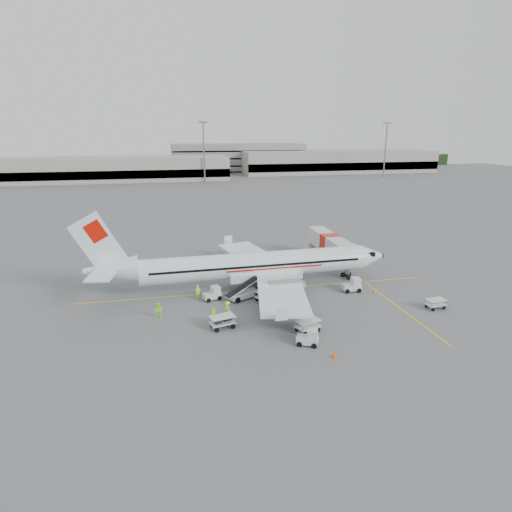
% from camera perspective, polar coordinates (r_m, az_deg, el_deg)
% --- Properties ---
extents(ground, '(360.00, 360.00, 0.00)m').
position_cam_1_polar(ground, '(53.22, 0.46, -4.52)').
color(ground, '#56595B').
extents(stripe_lead, '(44.00, 0.20, 0.01)m').
position_cam_1_polar(stripe_lead, '(53.22, 0.46, -4.52)').
color(stripe_lead, yellow).
rests_on(stripe_lead, ground).
extents(stripe_cross, '(0.20, 20.00, 0.01)m').
position_cam_1_polar(stripe_cross, '(51.21, 18.08, -6.23)').
color(stripe_cross, yellow).
rests_on(stripe_cross, ground).
extents(terminal_west, '(110.00, 22.00, 9.00)m').
position_cam_1_polar(terminal_west, '(181.42, -21.80, 10.66)').
color(terminal_west, gray).
rests_on(terminal_west, ground).
extents(terminal_east, '(90.00, 26.00, 10.00)m').
position_cam_1_polar(terminal_east, '(210.21, 10.69, 12.29)').
color(terminal_east, gray).
rests_on(terminal_east, ground).
extents(parking_garage, '(62.00, 24.00, 14.00)m').
position_cam_1_polar(parking_garage, '(211.91, -2.52, 13.12)').
color(parking_garage, slate).
rests_on(parking_garage, ground).
extents(treeline, '(300.00, 3.00, 6.00)m').
position_cam_1_polar(treeline, '(224.33, -9.62, 12.07)').
color(treeline, black).
rests_on(treeline, ground).
extents(mast_center, '(3.20, 1.20, 22.00)m').
position_cam_1_polar(mast_center, '(167.45, -6.95, 13.53)').
color(mast_center, slate).
rests_on(mast_center, ground).
extents(mast_east, '(3.20, 1.20, 22.00)m').
position_cam_1_polar(mast_east, '(189.89, 16.86, 13.29)').
color(mast_east, slate).
rests_on(mast_east, ground).
extents(aircraft, '(37.91, 30.02, 10.28)m').
position_cam_1_polar(aircraft, '(52.40, 0.02, 1.06)').
color(aircraft, white).
rests_on(aircraft, ground).
extents(jet_bridge, '(3.16, 16.71, 4.39)m').
position_cam_1_polar(jet_bridge, '(63.79, 9.80, 0.87)').
color(jet_bridge, silver).
rests_on(jet_bridge, ground).
extents(belt_loader, '(5.52, 3.93, 2.81)m').
position_cam_1_polar(belt_loader, '(50.16, -1.67, -4.15)').
color(belt_loader, silver).
rests_on(belt_loader, ground).
extents(tug_fore, '(2.29, 1.40, 1.71)m').
position_cam_1_polar(tug_fore, '(53.74, 12.64, -3.76)').
color(tug_fore, silver).
rests_on(tug_fore, ground).
extents(tug_mid, '(2.28, 1.86, 1.53)m').
position_cam_1_polar(tug_mid, '(40.21, 6.88, -10.70)').
color(tug_mid, silver).
rests_on(tug_mid, ground).
extents(tug_aft, '(2.30, 1.74, 1.58)m').
position_cam_1_polar(tug_aft, '(50.16, -5.91, -4.98)').
color(tug_aft, silver).
rests_on(tug_aft, ground).
extents(cart_loaded_a, '(2.81, 2.31, 1.27)m').
position_cam_1_polar(cart_loaded_a, '(49.66, 1.36, -5.31)').
color(cart_loaded_a, silver).
rests_on(cart_loaded_a, ground).
extents(cart_loaded_b, '(2.77, 2.06, 1.29)m').
position_cam_1_polar(cart_loaded_b, '(43.26, -4.50, -8.76)').
color(cart_loaded_b, silver).
rests_on(cart_loaded_b, ground).
extents(cart_empty_a, '(2.72, 2.13, 1.24)m').
position_cam_1_polar(cart_empty_a, '(42.70, 6.93, -9.22)').
color(cart_empty_a, silver).
rests_on(cart_empty_a, ground).
extents(cart_empty_b, '(2.24, 1.48, 1.10)m').
position_cam_1_polar(cart_empty_b, '(51.61, 22.82, -5.90)').
color(cart_empty_b, silver).
rests_on(cart_empty_b, ground).
extents(cone_nose, '(0.36, 0.36, 0.58)m').
position_cam_1_polar(cone_nose, '(54.02, 15.47, -4.49)').
color(cone_nose, '#F75207').
rests_on(cone_nose, ground).
extents(cone_port, '(0.35, 0.35, 0.57)m').
position_cam_1_polar(cone_port, '(66.26, -3.38, -0.05)').
color(cone_port, '#F75207').
rests_on(cone_port, ground).
extents(cone_stbd, '(0.40, 0.40, 0.66)m').
position_cam_1_polar(cone_stbd, '(38.68, 10.40, -12.76)').
color(cone_stbd, '#F75207').
rests_on(cone_stbd, ground).
extents(crew_a, '(0.70, 0.53, 1.75)m').
position_cam_1_polar(crew_a, '(50.47, -7.74, -4.81)').
color(crew_a, '#90EA20').
rests_on(crew_a, ground).
extents(crew_b, '(1.04, 1.02, 1.69)m').
position_cam_1_polar(crew_b, '(46.37, -12.82, -7.08)').
color(crew_b, '#90EA20').
rests_on(crew_b, ground).
extents(crew_c, '(1.07, 1.29, 1.73)m').
position_cam_1_polar(crew_c, '(45.67, -3.81, -7.04)').
color(crew_c, '#90EA20').
rests_on(crew_c, ground).
extents(crew_d, '(1.14, 1.05, 1.87)m').
position_cam_1_polar(crew_d, '(43.93, -5.66, -7.97)').
color(crew_d, '#90EA20').
rests_on(crew_d, ground).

